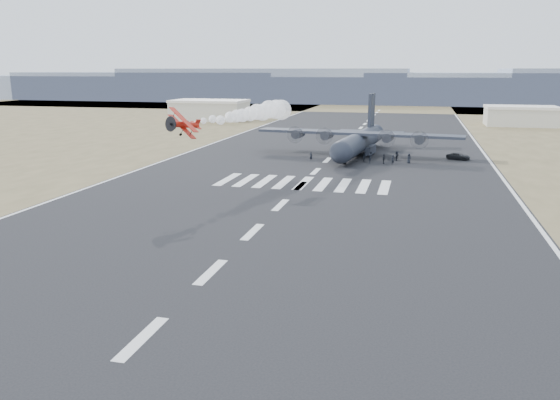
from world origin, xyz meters
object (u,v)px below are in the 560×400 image
at_px(crew_f, 397,156).
at_px(crew_c, 369,159).
at_px(transport_aircraft, 360,140).
at_px(aerobatic_biplane, 184,124).
at_px(crew_e, 409,158).
at_px(hangar_left, 210,110).
at_px(crew_a, 393,160).
at_px(crew_g, 311,156).
at_px(crew_h, 371,156).
at_px(crew_d, 384,159).
at_px(crew_b, 364,157).
at_px(hangar_right, 521,116).
at_px(support_vehicle, 458,156).

bearing_deg(crew_f, crew_c, 142.02).
height_order(transport_aircraft, crew_c, transport_aircraft).
xyz_separation_m(aerobatic_biplane, crew_e, (27.84, 35.76, -8.88)).
bearing_deg(transport_aircraft, hangar_left, 137.56).
relative_size(hangar_left, crew_f, 13.85).
bearing_deg(hangar_left, crew_a, -49.40).
height_order(transport_aircraft, crew_g, transport_aircraft).
xyz_separation_m(hangar_left, transport_aircraft, (57.08, -64.94, -0.41)).
bearing_deg(aerobatic_biplane, crew_a, 65.64).
bearing_deg(hangar_left, crew_h, -49.92).
height_order(aerobatic_biplane, crew_f, aerobatic_biplane).
distance_m(crew_a, crew_e, 3.44).
bearing_deg(crew_e, crew_a, 171.49).
xyz_separation_m(crew_c, crew_e, (6.94, 1.72, 0.03)).
bearing_deg(crew_h, crew_e, -87.34).
xyz_separation_m(crew_c, crew_f, (4.67, 4.04, 0.04)).
bearing_deg(hangar_left, crew_f, -47.47).
distance_m(hangar_left, crew_h, 93.16).
height_order(crew_d, crew_e, crew_e).
bearing_deg(crew_f, crew_h, 110.54).
bearing_deg(crew_a, crew_h, -97.68).
relative_size(aerobatic_biplane, crew_d, 2.93).
xyz_separation_m(transport_aircraft, crew_c, (2.89, -9.59, -2.15)).
xyz_separation_m(crew_b, crew_g, (-9.89, -0.73, -0.14)).
relative_size(hangar_left, aerobatic_biplane, 4.83).
height_order(hangar_right, crew_d, hangar_right).
bearing_deg(crew_a, hangar_left, -106.67).
height_order(crew_a, crew_c, crew_a).
relative_size(crew_f, crew_h, 1.11).
bearing_deg(transport_aircraft, crew_b, -71.04).
relative_size(aerobatic_biplane, crew_c, 3.01).
xyz_separation_m(hangar_left, crew_f, (64.64, -70.48, -2.52)).
xyz_separation_m(crew_f, crew_g, (-15.59, -3.40, -0.10)).
height_order(crew_b, crew_g, crew_b).
bearing_deg(transport_aircraft, crew_a, -48.26).
bearing_deg(crew_h, transport_aircraft, 39.62).
relative_size(hangar_left, transport_aircraft, 0.61).
distance_m(crew_b, crew_c, 1.72).
height_order(hangar_left, crew_b, hangar_left).
relative_size(aerobatic_biplane, crew_h, 3.17).
xyz_separation_m(aerobatic_biplane, crew_h, (20.88, 37.30, -8.95)).
height_order(hangar_right, crew_e, hangar_right).
height_order(hangar_left, crew_f, hangar_left).
xyz_separation_m(support_vehicle, crew_g, (-26.87, -7.84, 0.19)).
bearing_deg(hangar_left, aerobatic_biplane, -70.20).
xyz_separation_m(hangar_right, crew_g, (-48.95, -78.89, -2.22)).
height_order(hangar_left, aerobatic_biplane, aerobatic_biplane).
bearing_deg(support_vehicle, crew_e, 148.26).
distance_m(hangar_right, crew_b, 87.40).
relative_size(crew_b, crew_f, 1.05).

